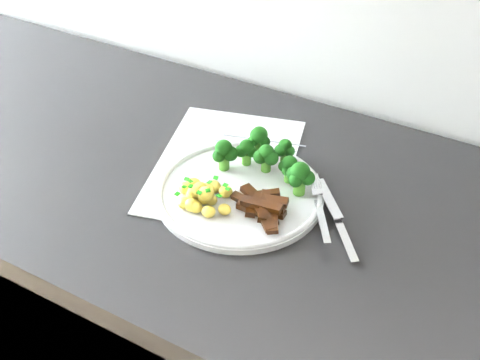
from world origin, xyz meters
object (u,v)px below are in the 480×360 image
at_px(counter, 237,360).
at_px(potatoes, 201,194).
at_px(plate, 240,192).
at_px(knife, 340,228).
at_px(recipe_paper, 225,164).
at_px(broccoli, 267,157).
at_px(fork, 320,210).
at_px(beef_strips, 262,207).

xyz_separation_m(counter, potatoes, (-0.03, -0.06, 0.46)).
distance_m(plate, knife, 0.16).
height_order(plate, knife, knife).
distance_m(counter, recipe_paper, 0.45).
relative_size(broccoli, potatoes, 1.76).
height_order(plate, potatoes, potatoes).
distance_m(counter, knife, 0.48).
distance_m(broccoli, fork, 0.12).
relative_size(counter, beef_strips, 23.37).
height_order(recipe_paper, knife, knife).
height_order(recipe_paper, beef_strips, beef_strips).
xyz_separation_m(counter, beef_strips, (0.06, -0.03, 0.46)).
relative_size(broccoli, beef_strips, 1.66).
xyz_separation_m(counter, fork, (0.14, 0.00, 0.46)).
bearing_deg(counter, fork, 0.06).
distance_m(broccoli, beef_strips, 0.09).
bearing_deg(recipe_paper, counter, -45.51).
xyz_separation_m(potatoes, knife, (0.20, 0.05, -0.01)).
bearing_deg(broccoli, recipe_paper, 179.68).
height_order(broccoli, beef_strips, broccoli).
bearing_deg(knife, counter, 176.32).
relative_size(recipe_paper, knife, 2.46).
bearing_deg(counter, potatoes, -113.50).
relative_size(potatoes, fork, 0.69).
xyz_separation_m(beef_strips, fork, (0.08, 0.03, -0.00)).
distance_m(recipe_paper, knife, 0.23).
relative_size(recipe_paper, plate, 1.38).
height_order(beef_strips, knife, beef_strips).
xyz_separation_m(fork, knife, (0.04, -0.01, -0.01)).
xyz_separation_m(recipe_paper, fork, (0.19, -0.05, 0.02)).
relative_size(fork, knife, 0.97).
distance_m(recipe_paper, beef_strips, 0.14).
xyz_separation_m(recipe_paper, knife, (0.22, -0.06, 0.01)).
relative_size(potatoes, knife, 0.66).
xyz_separation_m(recipe_paper, beef_strips, (0.11, -0.08, 0.02)).
relative_size(broccoli, knife, 1.17).
relative_size(plate, broccoli, 1.53).
height_order(counter, fork, fork).
bearing_deg(fork, beef_strips, -155.55).
distance_m(plate, fork, 0.13).
height_order(potatoes, knife, potatoes).
xyz_separation_m(plate, fork, (0.13, 0.01, 0.01)).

